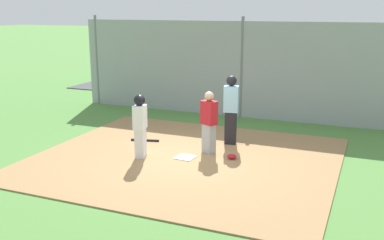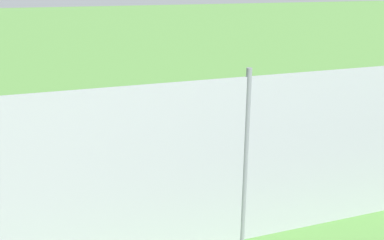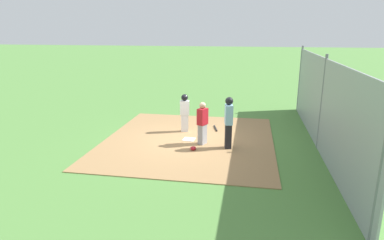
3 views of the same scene
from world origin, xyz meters
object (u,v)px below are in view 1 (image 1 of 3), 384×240
Objects in this scene: home_plate at (185,157)px; baseball_bat at (145,140)px; catcher_mask at (232,156)px; parked_car_green at (140,71)px; parked_car_silver at (283,79)px; runner at (140,122)px; umpire at (231,108)px; parked_car_blue at (218,76)px; catcher at (209,122)px.

home_plate is 1.81m from baseball_bat.
parked_car_green is at bearing -50.18° from catcher_mask.
runner is at bearing 72.61° from parked_car_silver.
catcher_mask is (-0.42, 1.19, -0.93)m from umpire.
catcher is at bearing -64.41° from parked_car_blue.
catcher is at bearing -18.26° from catcher_mask.
home_plate is 0.10× the size of parked_car_green.
catcher_mask reaches higher than baseball_bat.
catcher reaches higher than runner.
catcher is 0.36× the size of parked_car_blue.
catcher_mask is (-1.08, -0.35, 0.05)m from home_plate.
parked_car_silver is at bearing 171.00° from umpire.
runner reaches higher than parked_car_silver.
runner is 10.10m from parked_car_silver.
umpire is 2.54m from baseball_bat.
home_plate is at bearing -33.40° from umpire.
parked_car_silver is (-0.07, -9.04, -0.24)m from catcher.
umpire reaches higher than parked_car_silver.
umpire is at bearing -70.57° from catcher_mask.
parked_car_silver is at bearing -86.21° from catcher_mask.
runner is at bearing -51.84° from umpire.
baseball_bat is (0.55, -1.23, -0.86)m from runner.
parked_car_blue reaches higher than home_plate.
parked_car_blue is (0.91, -8.63, 0.55)m from baseball_bat.
runner reaches higher than baseball_bat.
catcher is 2.15m from baseball_bat.
home_plate is 9.65m from parked_car_silver.
home_plate is 1.41m from runner.
baseball_bat is at bearing -50.18° from parked_car_green.
catcher is at bearing -42.14° from parked_car_green.
catcher is 0.36× the size of parked_car_silver.
catcher_mask is 0.05× the size of parked_car_silver.
home_plate is 1.95m from umpire.
catcher reaches higher than parked_car_silver.
parked_car_silver and parked_car_blue have the same top height.
home_plate is 1.07m from catcher.
baseball_bat is 8.69m from parked_car_blue.
catcher_mask is 11.92m from parked_car_green.
parked_car_blue is (2.49, -9.49, 0.57)m from home_plate.
catcher is at bearing 80.72° from parked_car_silver.
umpire is at bearing 37.22° from runner.
parked_car_green reaches higher than home_plate.
parked_car_green is at bearing -115.44° from catcher.
catcher is 1.72m from runner.
runner is at bearing -73.98° from parked_car_blue.
home_plate is at bearing 18.17° from catcher_mask.
parked_car_silver is at bearing -92.77° from home_plate.
catcher_mask is at bearing -25.15° from baseball_bat.
baseball_bat is at bearing -76.39° from parked_car_blue.
catcher is 2.00× the size of baseball_bat.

